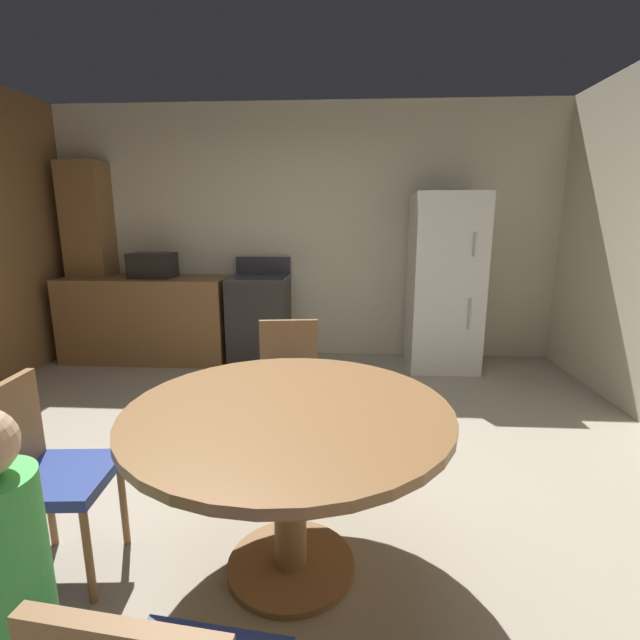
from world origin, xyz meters
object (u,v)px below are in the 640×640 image
at_px(microwave, 153,265).
at_px(refrigerator, 444,283).
at_px(person_child, 6,602).
at_px(dining_table, 289,440).
at_px(chair_north, 289,380).
at_px(oven_range, 260,319).
at_px(chair_west, 43,467).

bearing_deg(microwave, refrigerator, -0.95).
bearing_deg(person_child, microwave, 54.38).
distance_m(dining_table, chair_north, 1.03).
height_order(oven_range, chair_west, oven_range).
xyz_separation_m(oven_range, chair_west, (-0.32, -3.04, 0.03)).
relative_size(refrigerator, microwave, 4.00).
bearing_deg(oven_range, dining_table, -76.71).
height_order(oven_range, chair_north, oven_range).
xyz_separation_m(dining_table, person_child, (-0.60, -0.82, -0.03)).
xyz_separation_m(microwave, chair_north, (1.69, -1.94, -0.53)).
distance_m(refrigerator, dining_table, 3.16).
height_order(microwave, chair_west, microwave).
relative_size(refrigerator, chair_west, 2.02).
xyz_separation_m(dining_table, chair_west, (-1.02, -0.08, -0.11)).
distance_m(refrigerator, chair_west, 3.75).
relative_size(microwave, dining_table, 0.33).
xyz_separation_m(microwave, dining_table, (1.82, -2.96, -0.42)).
relative_size(microwave, chair_west, 0.51).
height_order(refrigerator, dining_table, refrigerator).
height_order(dining_table, chair_west, chair_west).
bearing_deg(chair_north, oven_range, -171.07).
bearing_deg(microwave, chair_north, -48.90).
bearing_deg(dining_table, microwave, 121.67).
xyz_separation_m(chair_west, person_child, (0.42, -0.73, 0.08)).
bearing_deg(microwave, person_child, -72.09).
relative_size(refrigerator, chair_north, 2.02).
bearing_deg(person_child, oven_range, 37.91).
bearing_deg(microwave, chair_west, -75.21).
bearing_deg(oven_range, chair_west, -96.03).
distance_m(microwave, dining_table, 3.50).
bearing_deg(microwave, dining_table, -58.33).
xyz_separation_m(oven_range, microwave, (-1.12, -0.00, 0.56)).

